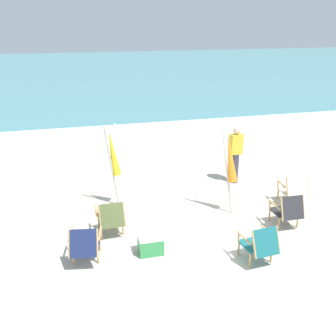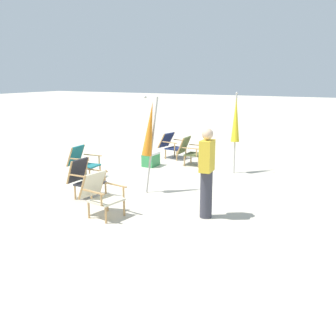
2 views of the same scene
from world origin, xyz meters
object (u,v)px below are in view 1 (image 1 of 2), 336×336
Objects in this scene: umbrella_furled_yellow at (113,153)px; cooler_box at (151,244)px; beach_chair_far_center at (260,243)px; person_near_chairs at (235,154)px; umbrella_furled_orange at (230,159)px; beach_chair_back_left at (85,243)px; beach_chair_mid_center at (294,189)px; beach_chair_front_left at (288,210)px; beach_chair_front_right at (111,217)px.

cooler_box is at bearing -80.21° from umbrella_furled_yellow.
beach_chair_far_center is 0.50× the size of person_near_chairs.
umbrella_furled_yellow is 1.00× the size of umbrella_furled_orange.
beach_chair_back_left is 1.05× the size of beach_chair_mid_center.
person_near_chairs is (4.36, 2.98, 0.42)m from beach_chair_back_left.
beach_chair_back_left is 3.79m from umbrella_furled_orange.
beach_chair_far_center is at bearing -53.75° from umbrella_furled_yellow.
beach_chair_far_center is at bearing -96.45° from umbrella_furled_orange.
beach_chair_front_left is 2.75m from person_near_chairs.
beach_chair_front_right is (-3.84, 0.66, -0.00)m from beach_chair_front_left.
beach_chair_front_right is at bearing -172.88° from umbrella_furled_orange.
umbrella_furled_orange is (2.57, -1.06, -0.00)m from umbrella_furled_yellow.
umbrella_furled_orange reaches higher than beach_chair_front_left.
beach_chair_far_center is 1.65× the size of cooler_box.
beach_chair_front_left is 1.22m from beach_chair_mid_center.
beach_chair_front_left reaches higher than beach_chair_back_left.
beach_chair_back_left is at bearing -176.74° from beach_chair_front_left.
cooler_box is (1.27, 0.00, -0.22)m from beach_chair_back_left.
umbrella_furled_orange is at bearing 134.71° from beach_chair_front_left.
beach_chair_back_left is at bearing -179.79° from cooler_box.
cooler_box is at bearing -53.87° from beach_chair_front_right.
person_near_chairs is (3.75, 2.06, 0.41)m from beach_chair_front_right.
umbrella_furled_yellow reaches higher than beach_chair_back_left.
umbrella_furled_orange is at bearing 178.57° from beach_chair_mid_center.
umbrella_furled_orange is at bearing 83.55° from beach_chair_far_center.
beach_chair_front_right is 0.50× the size of person_near_chairs.
beach_chair_front_right is at bearing -100.47° from umbrella_furled_yellow.
beach_chair_far_center is 0.38× the size of umbrella_furled_yellow.
beach_chair_back_left is at bearing -145.68° from person_near_chairs.
beach_chair_front_left is at bearing -45.29° from umbrella_furled_orange.
beach_chair_front_right is 3.14m from beach_chair_far_center.
beach_chair_far_center reaches higher than beach_chair_back_left.
beach_chair_mid_center is at bearing 3.89° from beach_chair_front_right.
beach_chair_far_center is at bearing -23.96° from cooler_box.
umbrella_furled_yellow is 3.59m from person_near_chairs.
beach_chair_front_right is (0.61, 0.91, 0.01)m from beach_chair_back_left.
beach_chair_front_left is 1.01× the size of beach_chair_far_center.
beach_chair_far_center reaches higher than beach_chair_front_right.
cooler_box is at bearing -175.52° from beach_chair_front_left.
cooler_box is at bearing -136.13° from person_near_chairs.
beach_chair_front_left is at bearing 3.26° from beach_chair_back_left.
person_near_chairs is at bearing 34.32° from beach_chair_back_left.
beach_chair_back_left is 1.73× the size of cooler_box.
beach_chair_far_center reaches higher than beach_chair_mid_center.
beach_chair_far_center is at bearing -106.83° from person_near_chairs.
person_near_chairs is at bearing 28.80° from beach_chair_front_right.
person_near_chairs is 4.33m from cooler_box.
beach_chair_front_left is 0.39× the size of umbrella_furled_orange.
beach_chair_front_right is at bearing 145.75° from beach_chair_far_center.
beach_chair_front_left reaches higher than cooler_box.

